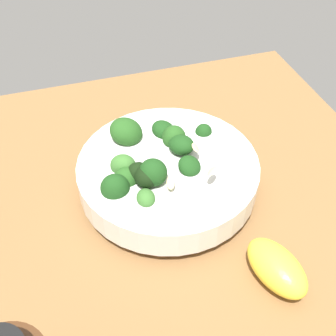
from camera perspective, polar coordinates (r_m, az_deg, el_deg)
ground_plane at (r=54.65cm, az=-1.74°, el=-8.63°), size 68.65×68.65×3.59cm
bowl_of_broccoli at (r=54.55cm, az=-0.36°, el=-0.41°), size 22.92×22.92×8.64cm
lemon_wedge at (r=48.73cm, az=14.29°, el=-12.75°), size 9.08×6.49×3.82cm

